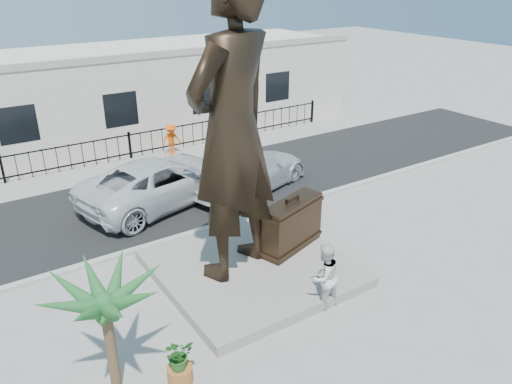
% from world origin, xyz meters
% --- Properties ---
extents(ground, '(100.00, 100.00, 0.00)m').
position_xyz_m(ground, '(0.00, 0.00, 0.00)').
color(ground, '#9E9991').
rests_on(ground, ground).
extents(street, '(40.00, 7.00, 0.01)m').
position_xyz_m(street, '(0.00, 8.00, 0.01)').
color(street, black).
rests_on(street, ground).
extents(curb, '(40.00, 0.25, 0.12)m').
position_xyz_m(curb, '(0.00, 4.50, 0.06)').
color(curb, '#A5A399').
rests_on(curb, ground).
extents(far_sidewalk, '(40.00, 2.50, 0.02)m').
position_xyz_m(far_sidewalk, '(0.00, 12.00, 0.01)').
color(far_sidewalk, '#9E9991').
rests_on(far_sidewalk, ground).
extents(plinth, '(5.20, 5.20, 0.30)m').
position_xyz_m(plinth, '(-0.50, 1.50, 0.15)').
color(plinth, gray).
rests_on(plinth, ground).
extents(fence, '(22.00, 0.10, 1.20)m').
position_xyz_m(fence, '(0.00, 12.80, 0.60)').
color(fence, black).
rests_on(fence, ground).
extents(building, '(28.00, 7.00, 4.40)m').
position_xyz_m(building, '(0.00, 17.00, 2.20)').
color(building, silver).
rests_on(building, ground).
extents(statue, '(3.52, 2.92, 8.26)m').
position_xyz_m(statue, '(-0.98, 1.65, 4.43)').
color(statue, black).
rests_on(statue, plinth).
extents(suitcase, '(2.35, 1.35, 1.58)m').
position_xyz_m(suitcase, '(1.05, 1.61, 1.09)').
color(suitcase, '#312214').
rests_on(suitcase, plinth).
extents(tourist, '(0.96, 0.77, 1.86)m').
position_xyz_m(tourist, '(0.20, -0.91, 0.93)').
color(tourist, silver).
rests_on(tourist, ground).
extents(car_white, '(6.90, 4.46, 1.77)m').
position_xyz_m(car_white, '(-0.76, 7.44, 0.89)').
color(car_white, silver).
rests_on(car_white, street).
extents(car_silver, '(6.02, 3.98, 1.62)m').
position_xyz_m(car_silver, '(2.78, 6.64, 0.82)').
color(car_silver, silver).
rests_on(car_silver, street).
extents(worker, '(1.01, 0.63, 1.50)m').
position_xyz_m(worker, '(1.85, 12.15, 0.77)').
color(worker, '#F9540D').
rests_on(worker, far_sidewalk).
extents(planter, '(0.56, 0.56, 0.40)m').
position_xyz_m(planter, '(-4.12, -1.26, 0.20)').
color(planter, '#A05B2A').
rests_on(planter, ground).
extents(shrub, '(0.69, 0.62, 0.69)m').
position_xyz_m(shrub, '(-4.12, -1.26, 0.75)').
color(shrub, '#235D1E').
rests_on(shrub, planter).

